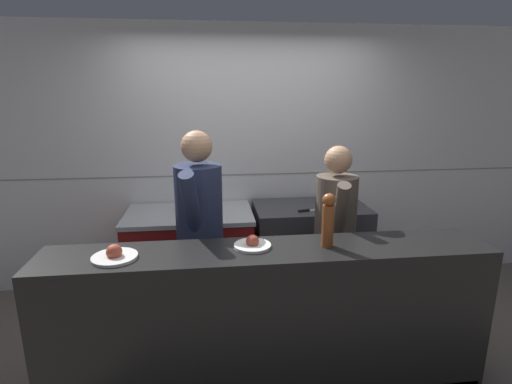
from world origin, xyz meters
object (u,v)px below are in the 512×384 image
oven_range (191,256)px  plated_dish_main (114,255)px  chefs_knife (312,210)px  chef_sous (334,235)px  plated_dish_appetiser (252,244)px  stock_pot (200,203)px  chef_head_cook (200,232)px  pepper_mill (328,219)px  mixing_bowl_steel (335,202)px

oven_range → plated_dish_main: bearing=-105.6°
chefs_knife → chef_sous: (0.04, -0.57, -0.03)m
plated_dish_appetiser → chef_sous: 0.89m
oven_range → chef_sous: size_ratio=0.74×
stock_pot → plated_dish_appetiser: size_ratio=1.42×
chefs_knife → chef_head_cook: size_ratio=0.20×
plated_dish_main → chef_sous: chef_sous is taller
oven_range → plated_dish_appetiser: bearing=-69.7°
oven_range → chefs_knife: 1.23m
stock_pot → pepper_mill: 1.56m
stock_pot → mixing_bowl_steel: bearing=-2.6°
plated_dish_main → chef_head_cook: size_ratio=0.16×
oven_range → pepper_mill: 1.76m
plated_dish_appetiser → chef_sous: size_ratio=0.15×
mixing_bowl_steel → chefs_knife: 0.28m
chef_head_cook → plated_dish_main: bearing=-117.9°
oven_range → mixing_bowl_steel: bearing=-1.7°
oven_range → plated_dish_appetiser: plated_dish_appetiser is taller
chefs_knife → plated_dish_appetiser: size_ratio=1.42×
oven_range → chef_sous: chef_sous is taller
pepper_mill → chef_head_cook: 1.01m
stock_pot → plated_dish_main: bearing=-109.5°
stock_pot → chefs_knife: size_ratio=1.00×
pepper_mill → chef_sous: (0.24, 0.56, -0.32)m
chef_head_cook → chef_sous: size_ratio=1.08×
plated_dish_main → chef_sous: 1.66m
stock_pot → mixing_bowl_steel: size_ratio=1.52×
mixing_bowl_steel → chef_sous: 0.72m
oven_range → mixing_bowl_steel: (1.39, -0.04, 0.51)m
oven_range → chef_sous: (1.17, -0.72, 0.44)m
oven_range → chefs_knife: size_ratio=3.51×
oven_range → mixing_bowl_steel: mixing_bowl_steel is taller
chef_head_cook → plated_dish_appetiser: bearing=-44.3°
stock_pot → plated_dish_appetiser: plated_dish_appetiser is taller
pepper_mill → plated_dish_main: bearing=-178.3°
chef_sous → pepper_mill: bearing=-103.7°
oven_range → pepper_mill: pepper_mill is taller
oven_range → plated_dish_appetiser: 1.45m
chefs_knife → plated_dish_appetiser: 1.28m
chefs_knife → oven_range: bearing=172.4°
mixing_bowl_steel → plated_dish_main: size_ratio=0.82×
plated_dish_main → chef_head_cook: 0.77m
stock_pot → plated_dish_appetiser: 1.31m
plated_dish_appetiser → plated_dish_main: bearing=-174.4°
pepper_mill → chef_sous: size_ratio=0.22×
oven_range → pepper_mill: size_ratio=3.37×
plated_dish_main → chef_head_cook: (0.49, 0.59, -0.09)m
mixing_bowl_steel → plated_dish_appetiser: 1.52m
plated_dish_main → oven_range: bearing=74.4°
mixing_bowl_steel → chefs_knife: size_ratio=0.66×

